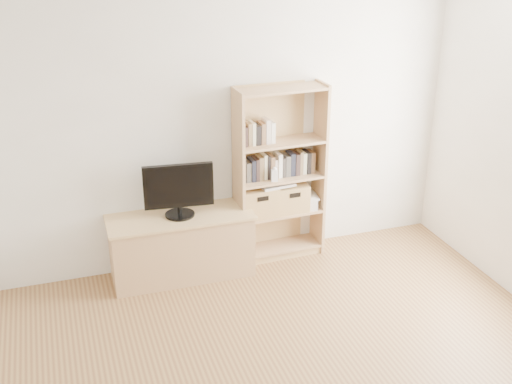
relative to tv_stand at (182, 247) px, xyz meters
name	(u,v)px	position (x,y,z in m)	size (l,w,h in m)	color
back_wall	(219,129)	(0.45, 0.24, 1.01)	(4.50, 0.02, 2.60)	silver
ceiling	(348,25)	(0.45, -2.26, 2.31)	(4.50, 5.00, 0.01)	white
tv_stand	(182,247)	(0.00, 0.00, 0.00)	(1.27, 0.48, 0.58)	tan
bookshelf	(280,174)	(0.99, 0.09, 0.56)	(0.85, 0.30, 1.70)	tan
television	(179,191)	(0.00, 0.00, 0.56)	(0.62, 0.05, 0.48)	black
books_row_mid	(279,165)	(0.99, 0.11, 0.64)	(0.80, 0.16, 0.21)	#38312D
books_row_upper	(261,132)	(0.80, 0.10, 0.99)	(0.38, 0.14, 0.20)	#38312D
baby_monitor	(274,175)	(0.90, -0.01, 0.60)	(0.06, 0.04, 0.12)	white
basket_left	(258,201)	(0.76, 0.07, 0.32)	(0.34, 0.28, 0.28)	tan
basket_right	(290,197)	(1.09, 0.09, 0.31)	(0.32, 0.26, 0.26)	tan
laptop	(276,184)	(0.94, 0.07, 0.47)	(0.32, 0.23, 0.03)	silver
magazine_stack	(307,201)	(1.28, 0.10, 0.23)	(0.16, 0.24, 0.11)	beige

